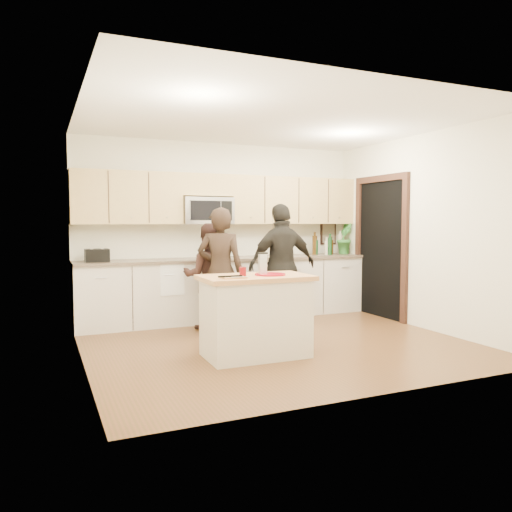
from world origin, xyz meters
name	(u,v)px	position (x,y,z in m)	size (l,w,h in m)	color
floor	(277,343)	(0.00, 0.00, 0.00)	(4.50, 4.50, 0.00)	brown
room_shell	(277,201)	(0.00, 0.00, 1.73)	(4.52, 4.02, 2.71)	beige
back_cabinetry	(229,288)	(0.00, 1.69, 0.47)	(4.50, 0.66, 0.94)	beige
upper_cabinetry	(227,198)	(0.03, 1.83, 1.84)	(4.50, 0.33, 0.75)	tan
microwave	(206,211)	(-0.31, 1.80, 1.65)	(0.76, 0.41, 0.40)	silver
doorway	(381,243)	(2.23, 0.90, 1.16)	(0.06, 1.25, 2.20)	black
framed_picture	(328,234)	(1.95, 1.98, 1.28)	(0.30, 0.03, 0.38)	black
dish_towel	(170,270)	(-0.95, 1.50, 0.80)	(0.34, 0.60, 0.48)	white
island	(256,316)	(-0.47, -0.43, 0.45)	(1.21, 0.72, 0.90)	beige
red_plate	(270,274)	(-0.31, -0.47, 0.91)	(0.34, 0.34, 0.02)	maroon
box_grater	(263,263)	(-0.37, -0.39, 1.03)	(0.10, 0.06, 0.23)	silver
drink_glass	(243,272)	(-0.63, -0.44, 0.95)	(0.07, 0.07, 0.10)	maroon
cutting_board	(233,277)	(-0.79, -0.58, 0.91)	(0.24, 0.19, 0.02)	tan
tongs	(230,276)	(-0.83, -0.60, 0.92)	(0.26, 0.03, 0.02)	black
knife	(241,277)	(-0.74, -0.66, 0.92)	(0.20, 0.02, 0.01)	silver
toaster	(97,255)	(-1.92, 1.67, 1.03)	(0.32, 0.24, 0.18)	black
bottle_cluster	(327,244)	(1.77, 1.73, 1.11)	(0.64, 0.30, 0.39)	black
orchid	(344,238)	(2.10, 1.72, 1.21)	(0.30, 0.24, 0.55)	#337A30
woman_left	(220,271)	(-0.47, 0.74, 0.84)	(0.61, 0.40, 1.67)	black
woman_center	(208,276)	(-0.50, 1.13, 0.73)	(0.71, 0.55, 1.46)	black
woman_right	(282,265)	(0.50, 0.86, 0.87)	(1.02, 0.42, 1.74)	black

